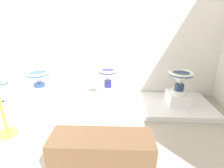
# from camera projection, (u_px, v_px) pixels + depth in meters

# --- Properties ---
(wall_back) EXTENTS (4.38, 0.06, 2.91)m
(wall_back) POSITION_uv_depth(u_px,v_px,m) (108.00, 20.00, 3.14)
(wall_back) COLOR white
(wall_back) RESTS_ON ground_plane
(display_platform) EXTENTS (3.64, 0.97, 0.09)m
(display_platform) POSITION_uv_depth(u_px,v_px,m) (107.00, 104.00, 3.15)
(display_platform) COLOR white
(display_platform) RESTS_ON ground_plane
(plinth_block_broad_patterned) EXTENTS (0.31, 0.33, 0.19)m
(plinth_block_broad_patterned) POSITION_uv_depth(u_px,v_px,m) (41.00, 94.00, 3.21)
(plinth_block_broad_patterned) COLOR white
(plinth_block_broad_patterned) RESTS_ON display_platform
(antique_toilet_broad_patterned) EXTENTS (0.41, 0.41, 0.34)m
(antique_toilet_broad_patterned) POSITION_uv_depth(u_px,v_px,m) (39.00, 78.00, 3.10)
(antique_toilet_broad_patterned) COLOR silver
(antique_toilet_broad_patterned) RESTS_ON plinth_block_broad_patterned
(plinth_block_rightmost) EXTENTS (0.38, 0.31, 0.20)m
(plinth_block_rightmost) POSITION_uv_depth(u_px,v_px,m) (108.00, 96.00, 3.13)
(plinth_block_rightmost) COLOR white
(plinth_block_rightmost) RESTS_ON display_platform
(antique_toilet_rightmost) EXTENTS (0.34, 0.34, 0.40)m
(antique_toilet_rightmost) POSITION_uv_depth(u_px,v_px,m) (108.00, 77.00, 3.01)
(antique_toilet_rightmost) COLOR white
(antique_toilet_rightmost) RESTS_ON plinth_block_rightmost
(plinth_block_pale_glazed) EXTENTS (0.34, 0.36, 0.20)m
(plinth_block_pale_glazed) POSITION_uv_depth(u_px,v_px,m) (178.00, 98.00, 3.04)
(plinth_block_pale_glazed) COLOR white
(plinth_block_pale_glazed) RESTS_ON display_platform
(antique_toilet_pale_glazed) EXTENTS (0.40, 0.40, 0.37)m
(antique_toilet_pale_glazed) POSITION_uv_depth(u_px,v_px,m) (180.00, 79.00, 2.91)
(antique_toilet_pale_glazed) COLOR white
(antique_toilet_pale_glazed) RESTS_ON plinth_block_pale_glazed
(info_placard_first) EXTENTS (0.11, 0.01, 0.15)m
(info_placard_first) POSITION_uv_depth(u_px,v_px,m) (42.00, 23.00, 3.17)
(info_placard_first) COLOR white
(info_placard_second) EXTENTS (0.13, 0.01, 0.13)m
(info_placard_second) POSITION_uv_depth(u_px,v_px,m) (108.00, 24.00, 3.13)
(info_placard_second) COLOR white
(info_placard_third) EXTENTS (0.11, 0.01, 0.12)m
(info_placard_third) POSITION_uv_depth(u_px,v_px,m) (177.00, 21.00, 3.08)
(info_placard_third) COLOR white
(decorative_vase_companion) EXTENTS (0.27, 0.27, 0.39)m
(decorative_vase_companion) POSITION_uv_depth(u_px,v_px,m) (6.00, 94.00, 3.27)
(decorative_vase_companion) COLOR #28448B
(decorative_vase_companion) RESTS_ON ground_plane
(stanchion_post_near_left) EXTENTS (0.26, 0.26, 0.99)m
(stanchion_post_near_left) POSITION_uv_depth(u_px,v_px,m) (3.00, 115.00, 2.32)
(stanchion_post_near_left) COLOR gold
(stanchion_post_near_left) RESTS_ON ground_plane
(museum_bench) EXTENTS (1.04, 0.36, 0.40)m
(museum_bench) POSITION_uv_depth(u_px,v_px,m) (102.00, 153.00, 1.80)
(museum_bench) COLOR brown
(museum_bench) RESTS_ON ground_plane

